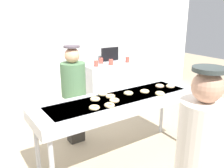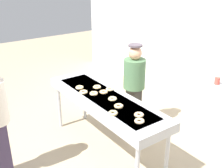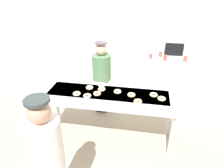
# 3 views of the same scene
# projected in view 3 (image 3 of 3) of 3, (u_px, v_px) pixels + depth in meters

# --- Properties ---
(ground_plane) EXTENTS (16.00, 16.00, 0.00)m
(ground_plane) POSITION_uv_depth(u_px,v_px,m) (108.00, 136.00, 3.79)
(ground_plane) COLOR tan
(back_wall) EXTENTS (8.00, 0.12, 2.86)m
(back_wall) POSITION_uv_depth(u_px,v_px,m) (125.00, 31.00, 5.18)
(back_wall) COLOR white
(back_wall) RESTS_ON ground
(fryer_conveyor) EXTENTS (2.34, 0.68, 0.94)m
(fryer_conveyor) POSITION_uv_depth(u_px,v_px,m) (108.00, 97.00, 3.39)
(fryer_conveyor) COLOR #B7BABF
(fryer_conveyor) RESTS_ON ground
(plain_donut_0) EXTENTS (0.18, 0.18, 0.04)m
(plain_donut_0) POSITION_uv_depth(u_px,v_px,m) (118.00, 92.00, 3.35)
(plain_donut_0) COLOR beige
(plain_donut_0) RESTS_ON fryer_conveyor
(plain_donut_1) EXTENTS (0.17, 0.17, 0.04)m
(plain_donut_1) POSITION_uv_depth(u_px,v_px,m) (102.00, 85.00, 3.55)
(plain_donut_1) COLOR beige
(plain_donut_1) RESTS_ON fryer_conveyor
(plain_donut_2) EXTENTS (0.17, 0.17, 0.04)m
(plain_donut_2) POSITION_uv_depth(u_px,v_px,m) (131.00, 95.00, 3.25)
(plain_donut_2) COLOR #EEC987
(plain_donut_2) RESTS_ON fryer_conveyor
(plain_donut_3) EXTENTS (0.17, 0.17, 0.04)m
(plain_donut_3) POSITION_uv_depth(u_px,v_px,m) (154.00, 95.00, 3.25)
(plain_donut_3) COLOR #F4C48F
(plain_donut_3) RESTS_ON fryer_conveyor
(plain_donut_4) EXTENTS (0.18, 0.18, 0.04)m
(plain_donut_4) POSITION_uv_depth(u_px,v_px,m) (138.00, 101.00, 3.08)
(plain_donut_4) COLOR #E5CE87
(plain_donut_4) RESTS_ON fryer_conveyor
(plain_donut_5) EXTENTS (0.13, 0.13, 0.04)m
(plain_donut_5) POSITION_uv_depth(u_px,v_px,m) (162.00, 99.00, 3.15)
(plain_donut_5) COLOR beige
(plain_donut_5) RESTS_ON fryer_conveyor
(plain_donut_6) EXTENTS (0.17, 0.17, 0.04)m
(plain_donut_6) POSITION_uv_depth(u_px,v_px,m) (77.00, 94.00, 3.29)
(plain_donut_6) COLOR #F1CD8B
(plain_donut_6) RESTS_ON fryer_conveyor
(plain_donut_7) EXTENTS (0.15, 0.15, 0.04)m
(plain_donut_7) POSITION_uv_depth(u_px,v_px,m) (87.00, 96.00, 3.23)
(plain_donut_7) COLOR #EAC78C
(plain_donut_7) RESTS_ON fryer_conveyor
(plain_donut_8) EXTENTS (0.15, 0.15, 0.04)m
(plain_donut_8) POSITION_uv_depth(u_px,v_px,m) (102.00, 89.00, 3.42)
(plain_donut_8) COLOR #F5C684
(plain_donut_8) RESTS_ON fryer_conveyor
(plain_donut_9) EXTENTS (0.18, 0.18, 0.04)m
(plain_donut_9) POSITION_uv_depth(u_px,v_px,m) (90.00, 88.00, 3.47)
(plain_donut_9) COLOR beige
(plain_donut_9) RESTS_ON fryer_conveyor
(plain_donut_10) EXTENTS (0.18, 0.18, 0.04)m
(plain_donut_10) POSITION_uv_depth(u_px,v_px,m) (97.00, 94.00, 3.29)
(plain_donut_10) COLOR #F0C98A
(plain_donut_10) RESTS_ON fryer_conveyor
(worker_baker) EXTENTS (0.38, 0.38, 1.56)m
(worker_baker) POSITION_uv_depth(u_px,v_px,m) (102.00, 74.00, 4.14)
(worker_baker) COLOR #322F2A
(worker_baker) RESTS_ON ground
(customer_waiting) EXTENTS (0.35, 0.35, 1.68)m
(customer_waiting) POSITION_uv_depth(u_px,v_px,m) (48.00, 158.00, 2.10)
(customer_waiting) COLOR #3B2F4B
(customer_waiting) RESTS_ON ground
(prep_counter) EXTENTS (1.49, 0.55, 0.94)m
(prep_counter) POSITION_uv_depth(u_px,v_px,m) (171.00, 76.00, 5.04)
(prep_counter) COLOR #B7BABF
(prep_counter) RESTS_ON ground
(paper_cup_0) EXTENTS (0.09, 0.09, 0.12)m
(paper_cup_0) POSITION_uv_depth(u_px,v_px,m) (151.00, 56.00, 4.79)
(paper_cup_0) COLOR #CC4C3F
(paper_cup_0) RESTS_ON prep_counter
(paper_cup_1) EXTENTS (0.09, 0.09, 0.12)m
(paper_cup_1) POSITION_uv_depth(u_px,v_px,m) (165.00, 58.00, 4.69)
(paper_cup_1) COLOR #CC4C3F
(paper_cup_1) RESTS_ON prep_counter
(paper_cup_2) EXTENTS (0.09, 0.09, 0.12)m
(paper_cup_2) POSITION_uv_depth(u_px,v_px,m) (185.00, 59.00, 4.65)
(paper_cup_2) COLOR #CC4C3F
(paper_cup_2) RESTS_ON prep_counter
(paper_cup_3) EXTENTS (0.09, 0.09, 0.12)m
(paper_cup_3) POSITION_uv_depth(u_px,v_px,m) (160.00, 54.00, 4.92)
(paper_cup_3) COLOR #CC4C3F
(paper_cup_3) RESTS_ON prep_counter
(menu_display) EXTENTS (0.44, 0.04, 0.31)m
(menu_display) POSITION_uv_depth(u_px,v_px,m) (174.00, 49.00, 4.95)
(menu_display) COLOR black
(menu_display) RESTS_ON prep_counter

